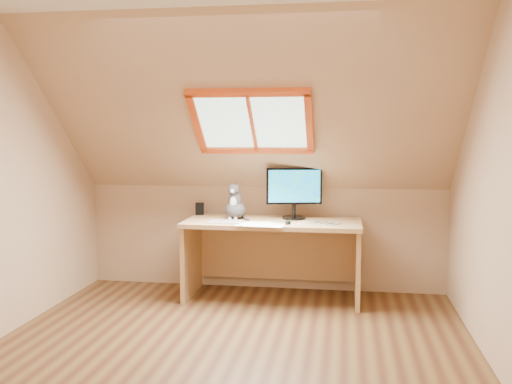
# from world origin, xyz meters

# --- Properties ---
(ground) EXTENTS (3.50, 3.50, 0.00)m
(ground) POSITION_xyz_m (0.00, 0.00, 0.00)
(ground) COLOR brown
(ground) RESTS_ON ground
(room_shell) EXTENTS (3.52, 3.52, 2.41)m
(room_shell) POSITION_xyz_m (0.00, -0.09, 1.43)
(room_shell) COLOR tan
(room_shell) RESTS_ON ground
(desk) EXTENTS (1.60, 0.70, 0.73)m
(desk) POSITION_xyz_m (0.13, 1.45, 0.51)
(desk) COLOR tan
(desk) RESTS_ON ground
(monitor) EXTENTS (0.51, 0.22, 0.48)m
(monitor) POSITION_xyz_m (0.32, 1.50, 1.01)
(monitor) COLOR black
(monitor) RESTS_ON desk
(cat) EXTENTS (0.21, 0.25, 0.36)m
(cat) POSITION_xyz_m (-0.22, 1.42, 0.86)
(cat) COLOR #453F3D
(cat) RESTS_ON desk
(desk_speaker) EXTENTS (0.09, 0.09, 0.12)m
(desk_speaker) POSITION_xyz_m (-0.62, 1.63, 0.79)
(desk_speaker) COLOR black
(desk_speaker) RESTS_ON desk
(graphics_tablet) EXTENTS (0.30, 0.22, 0.01)m
(graphics_tablet) POSITION_xyz_m (-0.26, 1.19, 0.74)
(graphics_tablet) COLOR #B2B2B7
(graphics_tablet) RESTS_ON desk
(mouse) EXTENTS (0.06, 0.09, 0.03)m
(mouse) POSITION_xyz_m (0.29, 1.19, 0.75)
(mouse) COLOR black
(mouse) RESTS_ON desk
(papers) EXTENTS (0.35, 0.30, 0.01)m
(papers) POSITION_xyz_m (0.04, 1.12, 0.73)
(papers) COLOR white
(papers) RESTS_ON desk
(cables) EXTENTS (0.51, 0.26, 0.01)m
(cables) POSITION_xyz_m (0.54, 1.26, 0.74)
(cables) COLOR silver
(cables) RESTS_ON desk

